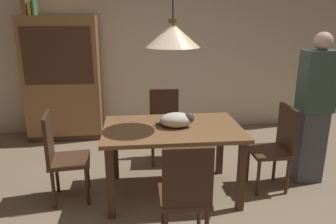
# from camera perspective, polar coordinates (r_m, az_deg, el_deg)

# --- Properties ---
(ground) EXTENTS (10.00, 10.00, 0.00)m
(ground) POSITION_cam_1_polar(r_m,az_deg,el_deg) (3.21, 1.01, -18.18)
(ground) COLOR #847056
(back_wall) EXTENTS (6.40, 0.10, 2.90)m
(back_wall) POSITION_cam_1_polar(r_m,az_deg,el_deg) (5.29, -2.52, 12.42)
(back_wall) COLOR beige
(back_wall) RESTS_ON ground
(dining_table) EXTENTS (1.40, 0.90, 0.75)m
(dining_table) POSITION_cam_1_polar(r_m,az_deg,el_deg) (3.31, 0.78, -4.31)
(dining_table) COLOR brown
(dining_table) RESTS_ON ground
(chair_near_front) EXTENTS (0.41, 0.41, 0.93)m
(chair_near_front) POSITION_cam_1_polar(r_m,az_deg,el_deg) (2.58, 3.13, -14.07)
(chair_near_front) COLOR #472D1E
(chair_near_front) RESTS_ON ground
(chair_left_side) EXTENTS (0.44, 0.44, 0.93)m
(chair_left_side) POSITION_cam_1_polar(r_m,az_deg,el_deg) (3.42, -18.48, -7.01)
(chair_left_side) COLOR #472D1E
(chair_left_side) RESTS_ON ground
(chair_right_side) EXTENTS (0.40, 0.40, 0.93)m
(chair_right_side) POSITION_cam_1_polar(r_m,az_deg,el_deg) (3.66, 18.66, -5.42)
(chair_right_side) COLOR #472D1E
(chair_right_side) RESTS_ON ground
(chair_far_back) EXTENTS (0.42, 0.42, 0.93)m
(chair_far_back) POSITION_cam_1_polar(r_m,az_deg,el_deg) (4.18, -0.62, -1.82)
(chair_far_back) COLOR #472D1E
(chair_far_back) RESTS_ON ground
(cat_sleeping) EXTENTS (0.39, 0.22, 0.16)m
(cat_sleeping) POSITION_cam_1_polar(r_m,az_deg,el_deg) (3.25, 1.68, -1.39)
(cat_sleeping) COLOR beige
(cat_sleeping) RESTS_ON dining_table
(pendant_lamp) EXTENTS (0.52, 0.52, 1.30)m
(pendant_lamp) POSITION_cam_1_polar(r_m,az_deg,el_deg) (3.10, 0.85, 13.50)
(pendant_lamp) COLOR beige
(hutch_bookcase) EXTENTS (1.12, 0.45, 1.85)m
(hutch_bookcase) POSITION_cam_1_polar(r_m,az_deg,el_deg) (5.14, -18.11, 5.19)
(hutch_bookcase) COLOR olive
(hutch_bookcase) RESTS_ON ground
(book_brown_thick) EXTENTS (0.06, 0.24, 0.22)m
(book_brown_thick) POSITION_cam_1_polar(r_m,az_deg,el_deg) (5.16, -23.94, 16.65)
(book_brown_thick) COLOR brown
(book_brown_thick) RESTS_ON hutch_bookcase
(book_yellow_short) EXTENTS (0.04, 0.20, 0.18)m
(book_yellow_short) POSITION_cam_1_polar(r_m,az_deg,el_deg) (5.14, -23.15, 16.52)
(book_yellow_short) COLOR gold
(book_yellow_short) RESTS_ON hutch_bookcase
(book_green_slim) EXTENTS (0.03, 0.20, 0.26)m
(book_green_slim) POSITION_cam_1_polar(r_m,az_deg,el_deg) (5.13, -22.64, 17.03)
(book_green_slim) COLOR #427A4C
(book_green_slim) RESTS_ON hutch_bookcase
(person_standing) EXTENTS (0.36, 0.22, 1.68)m
(person_standing) POSITION_cam_1_polar(r_m,az_deg,el_deg) (3.86, 24.49, 0.36)
(person_standing) COLOR #4C515B
(person_standing) RESTS_ON ground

